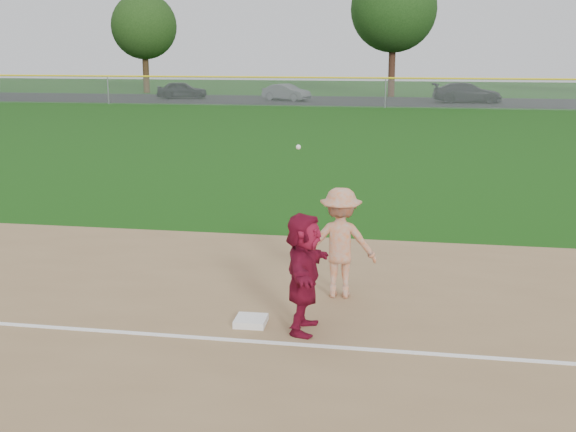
% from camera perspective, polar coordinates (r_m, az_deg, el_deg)
% --- Properties ---
extents(ground, '(160.00, 160.00, 0.00)m').
position_cam_1_polar(ground, '(10.96, -1.36, -8.41)').
color(ground, '#14440D').
rests_on(ground, ground).
extents(foul_line, '(60.00, 0.10, 0.01)m').
position_cam_1_polar(foul_line, '(10.23, -2.25, -9.90)').
color(foul_line, white).
rests_on(foul_line, infield_dirt).
extents(parking_asphalt, '(120.00, 10.00, 0.01)m').
position_cam_1_polar(parking_asphalt, '(56.17, 7.93, 8.96)').
color(parking_asphalt, black).
rests_on(parking_asphalt, ground).
extents(first_base, '(0.47, 0.47, 0.10)m').
position_cam_1_polar(first_base, '(10.83, -2.95, -8.28)').
color(first_base, white).
rests_on(first_base, infield_dirt).
extents(base_runner, '(0.53, 1.63, 1.76)m').
position_cam_1_polar(base_runner, '(10.32, 1.26, -4.51)').
color(base_runner, maroon).
rests_on(base_runner, infield_dirt).
extents(car_left, '(4.24, 2.45, 1.36)m').
position_cam_1_polar(car_left, '(59.31, -8.37, 9.83)').
color(car_left, black).
rests_on(car_left, parking_asphalt).
extents(car_mid, '(4.02, 2.73, 1.25)m').
position_cam_1_polar(car_mid, '(56.41, -0.13, 9.75)').
color(car_mid, '#54565B').
rests_on(car_mid, parking_asphalt).
extents(car_right, '(5.23, 2.52, 1.47)m').
position_cam_1_polar(car_right, '(55.76, 13.96, 9.44)').
color(car_right, black).
rests_on(car_right, parking_asphalt).
extents(first_base_play, '(1.22, 1.11, 2.60)m').
position_cam_1_polar(first_base_play, '(11.79, 4.17, -2.12)').
color(first_base_play, '#AAAAAD').
rests_on(first_base_play, infield_dirt).
extents(outfield_fence, '(110.00, 0.12, 110.00)m').
position_cam_1_polar(outfield_fence, '(50.07, 7.74, 10.71)').
color(outfield_fence, '#999EA0').
rests_on(outfield_fence, ground).
extents(tree_1, '(5.80, 5.80, 8.75)m').
position_cam_1_polar(tree_1, '(67.43, -11.31, 14.48)').
color(tree_1, '#352513').
rests_on(tree_1, ground).
extents(tree_2, '(7.00, 7.00, 10.58)m').
position_cam_1_polar(tree_2, '(61.60, 8.35, 15.88)').
color(tree_2, '#351E13').
rests_on(tree_2, ground).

